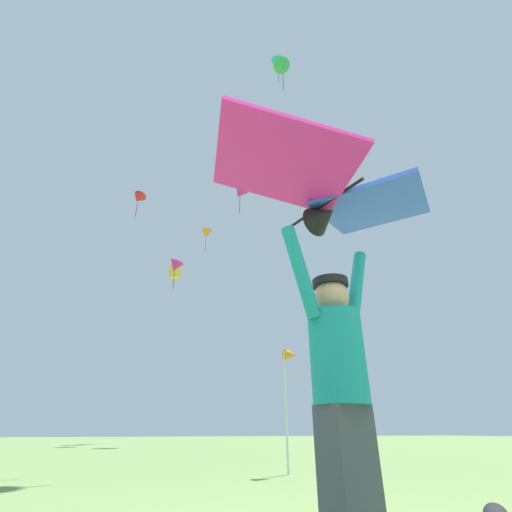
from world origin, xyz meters
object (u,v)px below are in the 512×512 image
at_px(distant_kite_magenta_high_right, 175,267).
at_px(marker_flag, 290,364).
at_px(distant_kite_yellow_low_left, 175,271).
at_px(distant_kite_red_high_left, 138,198).
at_px(distant_kite_orange_mid_right, 206,234).
at_px(kite_flyer_person, 340,384).
at_px(held_stunt_kite, 331,193).
at_px(distant_kite_teal_overhead_distant, 278,65).
at_px(distant_kite_green_low_right, 283,68).
at_px(distant_kite_magenta_far_center, 240,193).

distance_m(distant_kite_magenta_high_right, marker_flag, 19.81).
distance_m(distant_kite_magenta_high_right, distant_kite_yellow_low_left, 3.10).
bearing_deg(distant_kite_red_high_left, distant_kite_orange_mid_right, -5.67).
bearing_deg(distant_kite_yellow_low_left, distant_kite_orange_mid_right, 45.62).
xyz_separation_m(kite_flyer_person, marker_flag, (1.80, 4.71, 0.95)).
relative_size(held_stunt_kite, distant_kite_teal_overhead_distant, 1.16).
bearing_deg(distant_kite_red_high_left, kite_flyer_person, -84.70).
height_order(kite_flyer_person, distant_kite_yellow_low_left, distant_kite_yellow_low_left).
distance_m(distant_kite_green_low_right, distant_kite_magenta_far_center, 14.24).
xyz_separation_m(distant_kite_teal_overhead_distant, distant_kite_red_high_left, (-6.69, 18.99, 2.46)).
bearing_deg(kite_flyer_person, distant_kite_green_low_right, 66.18).
relative_size(distant_kite_magenta_high_right, distant_kite_red_high_left, 0.81).
xyz_separation_m(distant_kite_magenta_far_center, distant_kite_red_high_left, (-8.22, 6.82, 2.15)).
relative_size(distant_kite_magenta_high_right, distant_kite_yellow_low_left, 1.99).
bearing_deg(kite_flyer_person, distant_kite_red_high_left, 95.30).
bearing_deg(distant_kite_yellow_low_left, kite_flyer_person, -92.75).
bearing_deg(held_stunt_kite, distant_kite_teal_overhead_distant, 67.55).
distance_m(held_stunt_kite, distant_kite_yellow_low_left, 27.06).
height_order(distant_kite_magenta_high_right, distant_kite_teal_overhead_distant, distant_kite_teal_overhead_distant).
relative_size(distant_kite_magenta_far_center, marker_flag, 1.24).
bearing_deg(held_stunt_kite, distant_kite_green_low_right, 66.56).
height_order(distant_kite_magenta_far_center, distant_kite_orange_mid_right, distant_kite_magenta_far_center).
bearing_deg(marker_flag, kite_flyer_person, -110.96).
relative_size(distant_kite_teal_overhead_distant, marker_flag, 0.80).
xyz_separation_m(kite_flyer_person, distant_kite_green_low_right, (3.53, 8.00, 14.85)).
xyz_separation_m(distant_kite_green_low_right, distant_kite_orange_mid_right, (0.52, 19.94, 2.07)).
relative_size(held_stunt_kite, distant_kite_magenta_far_center, 0.75).
bearing_deg(distant_kite_yellow_low_left, distant_kite_red_high_left, 137.19).
bearing_deg(distant_kite_magenta_high_right, distant_kite_red_high_left, 118.74).
relative_size(distant_kite_magenta_far_center, distant_kite_teal_overhead_distant, 1.56).
bearing_deg(kite_flyer_person, distant_kite_orange_mid_right, 81.76).
distance_m(held_stunt_kite, distant_kite_teal_overhead_distant, 19.25).
bearing_deg(distant_kite_teal_overhead_distant, distant_kite_yellow_low_left, 100.42).
relative_size(kite_flyer_person, distant_kite_green_low_right, 1.03).
height_order(held_stunt_kite, distant_kite_yellow_low_left, distant_kite_yellow_low_left).
bearing_deg(distant_kite_magenta_far_center, distant_kite_magenta_high_right, 176.46).
xyz_separation_m(distant_kite_magenta_high_right, distant_kite_yellow_low_left, (0.27, 2.96, 0.88)).
xyz_separation_m(kite_flyer_person, distant_kite_yellow_low_left, (1.20, 25.04, 11.32)).
bearing_deg(kite_flyer_person, marker_flag, 69.04).
xyz_separation_m(kite_flyer_person, distant_kite_orange_mid_right, (4.05, 27.95, 16.92)).
relative_size(held_stunt_kite, distant_kite_yellow_low_left, 1.73).
relative_size(kite_flyer_person, distant_kite_yellow_low_left, 1.64).
bearing_deg(distant_kite_green_low_right, distant_kite_orange_mid_right, 88.52).
bearing_deg(marker_flag, distant_kite_magenta_high_right, 92.88).
xyz_separation_m(distant_kite_magenta_far_center, distant_kite_magenta_high_right, (-4.64, 0.29, -7.36)).
relative_size(kite_flyer_person, distant_kite_orange_mid_right, 0.84).
xyz_separation_m(held_stunt_kite, distant_kite_red_high_left, (-2.68, 28.70, 18.59)).
bearing_deg(held_stunt_kite, distant_kite_magenta_far_center, 75.78).
height_order(distant_kite_yellow_low_left, distant_kite_orange_mid_right, distant_kite_orange_mid_right).
height_order(distant_kite_green_low_right, distant_kite_magenta_high_right, distant_kite_green_low_right).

